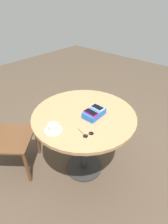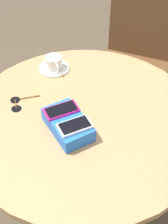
{
  "view_description": "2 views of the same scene",
  "coord_description": "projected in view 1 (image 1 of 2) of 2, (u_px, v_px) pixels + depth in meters",
  "views": [
    {
      "loc": [
        0.97,
        0.88,
        1.67
      ],
      "look_at": [
        0.0,
        0.0,
        0.77
      ],
      "focal_mm": 28.0,
      "sensor_mm": 36.0,
      "label": 1
    },
    {
      "loc": [
        -0.77,
        0.42,
        1.62
      ],
      "look_at": [
        0.0,
        0.0,
        0.77
      ],
      "focal_mm": 50.0,
      "sensor_mm": 36.0,
      "label": 2
    }
  ],
  "objects": [
    {
      "name": "phone_white",
      "position": [
        97.0,
        108.0,
        1.57
      ],
      "size": [
        0.07,
        0.12,
        0.01
      ],
      "color": "silver",
      "rests_on": "phone_box"
    },
    {
      "name": "saucer",
      "position": [
        53.0,
        130.0,
        1.4
      ],
      "size": [
        0.14,
        0.14,
        0.01
      ],
      "primitive_type": "cylinder",
      "color": "silver",
      "rests_on": "round_table"
    },
    {
      "name": "round_table",
      "position": [
        84.0,
        124.0,
        1.67
      ],
      "size": [
        0.95,
        0.95,
        0.75
      ],
      "color": "#2D2D2D",
      "rests_on": "ground_plane"
    },
    {
      "name": "chair_near_window",
      "position": [
        2.0,
        134.0,
        1.78
      ],
      "size": [
        0.62,
        0.62,
        0.91
      ],
      "color": "brown",
      "rests_on": "ground_plane"
    },
    {
      "name": "coffee_cup",
      "position": [
        53.0,
        127.0,
        1.38
      ],
      "size": [
        0.11,
        0.08,
        0.06
      ],
      "color": "silver",
      "rests_on": "saucer"
    },
    {
      "name": "sunglasses",
      "position": [
        87.0,
        134.0,
        1.36
      ],
      "size": [
        0.09,
        0.14,
        0.01
      ],
      "color": "black",
      "rests_on": "round_table"
    },
    {
      "name": "phone_box",
      "position": [
        94.0,
        113.0,
        1.56
      ],
      "size": [
        0.21,
        0.13,
        0.06
      ],
      "color": "blue",
      "rests_on": "round_table"
    },
    {
      "name": "ground_plane",
      "position": [
        84.0,
        167.0,
        2.02
      ],
      "size": [
        8.0,
        8.0,
        0.0
      ],
      "primitive_type": "plane",
      "color": "brown"
    },
    {
      "name": "phone_magenta",
      "position": [
        91.0,
        112.0,
        1.51
      ],
      "size": [
        0.07,
        0.13,
        0.01
      ],
      "color": "#D11975",
      "rests_on": "phone_box"
    }
  ]
}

